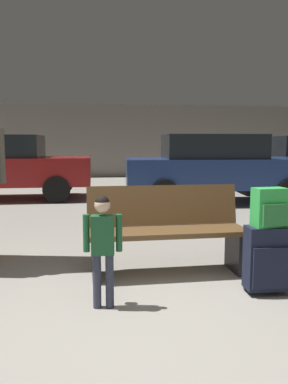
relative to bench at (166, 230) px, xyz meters
The scene contains 8 objects.
ground_plane 2.71m from the bench, 100.53° to the left, with size 18.00×18.00×0.10m, color gray.
garage_back_wall 11.53m from the bench, 92.43° to the left, with size 18.00×0.12×2.80m, color gray.
bench is the anchor object (origin of this frame).
suitcase 1.05m from the bench, 41.40° to the right, with size 0.39×0.24×0.60m.
backpack_bright 1.09m from the bench, 41.38° to the right, with size 0.30×0.22×0.34m.
child 1.05m from the bench, 129.61° to the right, with size 0.31×0.19×0.92m.
parked_car_near 5.01m from the bench, 66.56° to the left, with size 4.20×2.00×1.51m.
parked_car_far 6.42m from the bench, 116.92° to the left, with size 4.11×1.81×1.51m.
Camera 1 is at (-0.24, -2.47, 1.33)m, focal length 36.53 mm.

